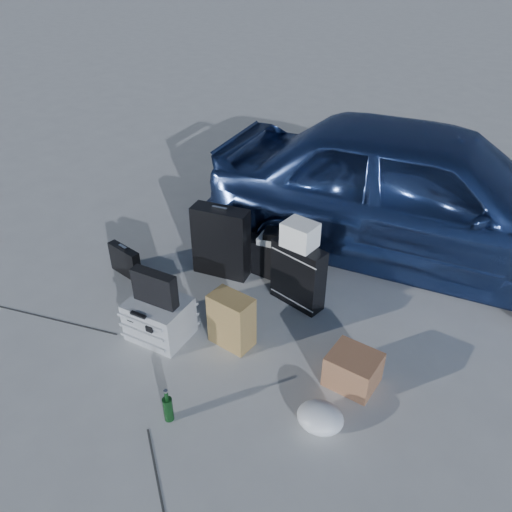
{
  "coord_description": "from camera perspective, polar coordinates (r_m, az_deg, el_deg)",
  "views": [
    {
      "loc": [
        2.12,
        -2.08,
        2.82
      ],
      "look_at": [
        -0.01,
        0.85,
        0.47
      ],
      "focal_mm": 35.0,
      "sensor_mm": 36.0,
      "label": 1
    }
  ],
  "objects": [
    {
      "name": "ground",
      "position": [
        4.09,
        -7.06,
        -10.83
      ],
      "size": [
        60.0,
        60.0,
        0.0
      ],
      "primitive_type": "plane",
      "color": "#B1B1AC",
      "rests_on": "ground"
    },
    {
      "name": "car",
      "position": [
        5.08,
        18.65,
        6.64
      ],
      "size": [
        4.4,
        2.43,
        1.42
      ],
      "primitive_type": "imported",
      "rotation": [
        0.0,
        0.0,
        1.76
      ],
      "color": "#304883",
      "rests_on": "ground"
    },
    {
      "name": "pelican_case",
      "position": [
        4.18,
        -10.96,
        -7.05
      ],
      "size": [
        0.52,
        0.45,
        0.34
      ],
      "primitive_type": "cube",
      "rotation": [
        0.0,
        0.0,
        0.14
      ],
      "color": "#AAADB0",
      "rests_on": "ground"
    },
    {
      "name": "laptop_bag",
      "position": [
        3.99,
        -11.51,
        -3.59
      ],
      "size": [
        0.39,
        0.15,
        0.29
      ],
      "primitive_type": "cube",
      "rotation": [
        0.0,
        0.0,
        0.15
      ],
      "color": "black",
      "rests_on": "pelican_case"
    },
    {
      "name": "briefcase",
      "position": [
        4.99,
        -14.73,
        -0.56
      ],
      "size": [
        0.39,
        0.12,
        0.3
      ],
      "primitive_type": "cube",
      "rotation": [
        0.0,
        0.0,
        -0.09
      ],
      "color": "black",
      "rests_on": "ground"
    },
    {
      "name": "suitcase_left",
      "position": [
        4.75,
        -4.01,
        1.63
      ],
      "size": [
        0.57,
        0.32,
        0.7
      ],
      "primitive_type": "cube",
      "rotation": [
        0.0,
        0.0,
        0.24
      ],
      "color": "black",
      "rests_on": "ground"
    },
    {
      "name": "suitcase_right",
      "position": [
        4.4,
        4.82,
        -2.14
      ],
      "size": [
        0.51,
        0.24,
        0.59
      ],
      "primitive_type": "cube",
      "rotation": [
        0.0,
        0.0,
        -0.14
      ],
      "color": "black",
      "rests_on": "ground"
    },
    {
      "name": "white_carton",
      "position": [
        4.18,
        5.05,
        2.44
      ],
      "size": [
        0.28,
        0.23,
        0.22
      ],
      "primitive_type": "cube",
      "rotation": [
        0.0,
        0.0,
        -0.04
      ],
      "color": "white",
      "rests_on": "suitcase_right"
    },
    {
      "name": "duffel_bag",
      "position": [
        4.83,
        2.45,
        -0.15
      ],
      "size": [
        0.72,
        0.34,
        0.35
      ],
      "primitive_type": "cube",
      "rotation": [
        0.0,
        0.0,
        0.06
      ],
      "color": "black",
      "rests_on": "ground"
    },
    {
      "name": "flat_box_white",
      "position": [
        4.73,
        2.75,
        1.98
      ],
      "size": [
        0.43,
        0.36,
        0.07
      ],
      "primitive_type": "cube",
      "rotation": [
        0.0,
        0.0,
        0.23
      ],
      "color": "white",
      "rests_on": "duffel_bag"
    },
    {
      "name": "flat_box_black",
      "position": [
        4.68,
        2.88,
        2.59
      ],
      "size": [
        0.36,
        0.31,
        0.07
      ],
      "primitive_type": "cube",
      "rotation": [
        0.0,
        0.0,
        0.37
      ],
      "color": "black",
      "rests_on": "flat_box_white"
    },
    {
      "name": "kraft_bag",
      "position": [
        4.0,
        -2.81,
        -7.37
      ],
      "size": [
        0.35,
        0.21,
        0.46
      ],
      "primitive_type": "cube",
      "rotation": [
        0.0,
        0.0,
        -0.02
      ],
      "color": "olive",
      "rests_on": "ground"
    },
    {
      "name": "cardboard_box",
      "position": [
        3.81,
        11.03,
        -12.61
      ],
      "size": [
        0.36,
        0.32,
        0.27
      ],
      "primitive_type": "cube",
      "rotation": [
        0.0,
        0.0,
        0.02
      ],
      "color": "#9A6343",
      "rests_on": "ground"
    },
    {
      "name": "plastic_bag",
      "position": [
        3.54,
        7.35,
        -17.84
      ],
      "size": [
        0.37,
        0.34,
        0.18
      ],
      "primitive_type": "ellipsoid",
      "rotation": [
        0.0,
        0.0,
        0.22
      ],
      "color": "silver",
      "rests_on": "ground"
    },
    {
      "name": "green_bottle",
      "position": [
        3.57,
        -10.06,
        -16.48
      ],
      "size": [
        0.09,
        0.09,
        0.27
      ],
      "primitive_type": "cylinder",
      "rotation": [
        0.0,
        0.0,
        0.37
      ],
      "color": "black",
      "rests_on": "ground"
    }
  ]
}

